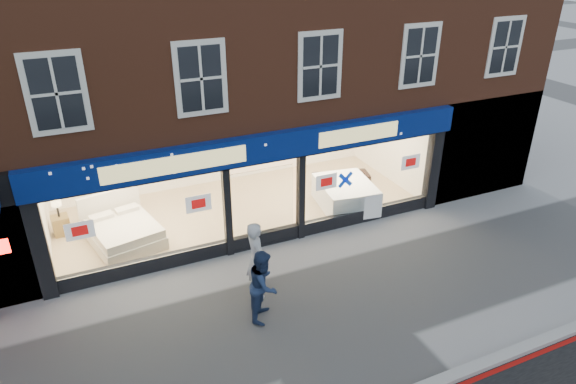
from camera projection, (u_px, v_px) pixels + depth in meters
ground at (316, 310)px, 11.72m from camera, size 120.00×120.00×0.00m
showroom_floor at (240, 209)px, 15.98m from camera, size 11.00×4.50×0.10m
display_bed at (123, 231)px, 14.05m from camera, size 2.10×2.38×1.16m
bedside_table at (61, 225)px, 14.42m from camera, size 0.49×0.49×0.55m
mattress_stack at (345, 194)px, 15.88m from camera, size 1.84×2.19×0.78m
sofa at (341, 177)px, 17.33m from camera, size 1.99×1.17×0.54m
pedestrian_grey at (256, 260)px, 11.82m from camera, size 0.49×0.73×1.94m
pedestrian_blue at (264, 285)px, 11.17m from camera, size 1.00×1.04×1.70m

